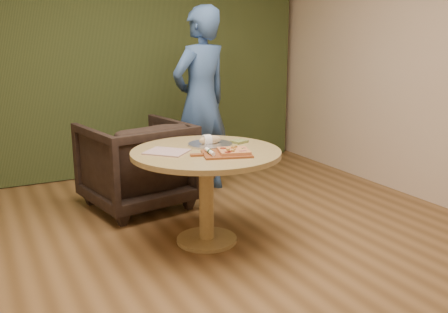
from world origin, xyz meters
TOP-DOWN VIEW (x-y plane):
  - room_shell at (0.00, 0.00)m, footprint 5.04×6.04m
  - curtain at (0.00, 2.90)m, footprint 4.80×0.14m
  - pedestal_table at (0.13, 0.58)m, footprint 1.16×1.16m
  - pizza_paddle at (0.20, 0.39)m, footprint 0.47×0.37m
  - flatbread_pizza at (0.26, 0.37)m, footprint 0.27×0.27m
  - cutlery_roll at (0.09, 0.42)m, footprint 0.05×0.20m
  - newspaper at (-0.16, 0.66)m, footprint 0.39×0.39m
  - serving_tray at (0.24, 0.73)m, footprint 0.36×0.36m
  - bread_roll at (0.23, 0.73)m, footprint 0.19×0.09m
  - green_packet at (0.49, 0.70)m, footprint 0.14×0.13m
  - armchair at (-0.10, 1.64)m, footprint 1.02×0.98m
  - person_standing at (0.66, 1.82)m, footprint 0.80×0.64m

SIDE VIEW (x-z plane):
  - armchair at x=-0.10m, z-range 0.00..0.92m
  - pedestal_table at x=0.13m, z-range 0.23..0.98m
  - newspaper at x=-0.16m, z-range 0.75..0.76m
  - serving_tray at x=0.24m, z-range 0.75..0.77m
  - pizza_paddle at x=0.20m, z-range 0.75..0.77m
  - green_packet at x=0.49m, z-range 0.75..0.77m
  - flatbread_pizza at x=0.26m, z-range 0.76..0.80m
  - cutlery_roll at x=0.09m, z-range 0.76..0.80m
  - bread_roll at x=0.23m, z-range 0.75..0.84m
  - person_standing at x=0.66m, z-range 0.00..1.89m
  - room_shell at x=0.00m, z-range -0.02..2.82m
  - curtain at x=0.00m, z-range 0.01..2.79m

